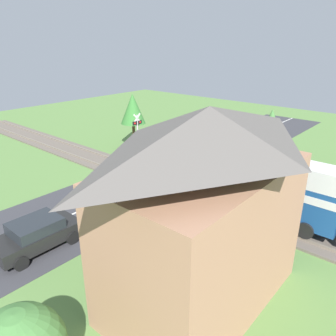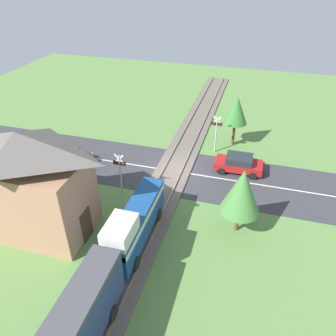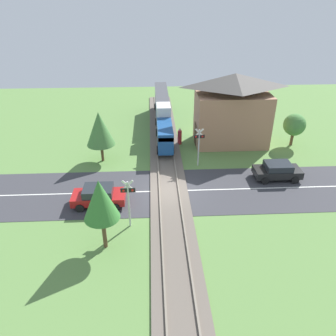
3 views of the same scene
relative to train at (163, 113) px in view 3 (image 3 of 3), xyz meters
name	(u,v)px [view 3 (image 3 of 3)]	position (x,y,z in m)	size (l,w,h in m)	color
ground_plane	(169,191)	(0.00, -12.44, -1.87)	(60.00, 60.00, 0.00)	#5B8442
road_surface	(169,191)	(0.00, -12.44, -1.86)	(48.00, 6.40, 0.02)	#38383D
track_bed	(169,190)	(0.00, -12.44, -1.80)	(2.80, 48.00, 0.24)	#665B51
train	(163,113)	(0.00, 0.00, 0.00)	(1.58, 14.97, 3.18)	navy
car_near_crossing	(99,195)	(-4.98, -13.88, -1.13)	(3.67, 1.89, 1.39)	#A81919
car_far_side	(277,170)	(8.67, -11.00, -1.14)	(3.64, 1.85, 1.37)	black
crossing_signal_west_approach	(128,198)	(-2.69, -16.39, 0.30)	(0.90, 0.18, 3.40)	#B7B7B7
crossing_signal_east_approach	(199,142)	(2.69, -8.49, 0.30)	(0.90, 0.18, 3.40)	#B7B7B7
station_building	(232,111)	(6.41, -3.95, 1.42)	(7.29, 4.23, 6.76)	#AD7A5B
pedestrian_by_station	(180,137)	(1.50, -3.94, -1.13)	(0.40, 0.40, 1.61)	#B2282D
tree_by_station	(294,125)	(12.28, -4.74, 0.21)	(2.08, 2.08, 3.13)	brown
tree_roadside_hedge	(100,129)	(-5.56, -7.16, 1.15)	(2.41, 2.41, 4.48)	brown
tree_beyond_track	(100,200)	(-4.05, -18.25, 1.43)	(2.01, 2.01, 4.53)	brown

